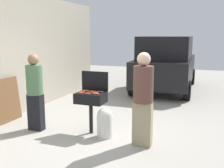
% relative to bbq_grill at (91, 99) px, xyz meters
% --- Properties ---
extents(ground_plane, '(24.00, 24.00, 0.00)m').
position_rel_bbq_grill_xyz_m(ground_plane, '(0.18, -0.01, -0.74)').
color(ground_plane, '#9E998E').
extents(house_wall_side, '(0.24, 8.00, 3.18)m').
position_rel_bbq_grill_xyz_m(house_wall_side, '(-2.48, 0.99, 0.85)').
color(house_wall_side, '#B2A893').
rests_on(house_wall_side, ground).
extents(bbq_grill, '(0.60, 0.44, 0.88)m').
position_rel_bbq_grill_xyz_m(bbq_grill, '(0.00, 0.00, 0.00)').
color(bbq_grill, black).
rests_on(bbq_grill, ground).
extents(grill_lid_open, '(0.60, 0.05, 0.42)m').
position_rel_bbq_grill_xyz_m(grill_lid_open, '(0.00, 0.22, 0.35)').
color(grill_lid_open, black).
rests_on(grill_lid_open, bbq_grill).
extents(hot_dog_0, '(0.13, 0.03, 0.03)m').
position_rel_bbq_grill_xyz_m(hot_dog_0, '(-0.16, 0.12, 0.15)').
color(hot_dog_0, '#C6593D').
rests_on(hot_dog_0, bbq_grill).
extents(hot_dog_1, '(0.13, 0.04, 0.03)m').
position_rel_bbq_grill_xyz_m(hot_dog_1, '(-0.17, 0.05, 0.15)').
color(hot_dog_1, '#C6593D').
rests_on(hot_dog_1, bbq_grill).
extents(hot_dog_2, '(0.13, 0.03, 0.03)m').
position_rel_bbq_grill_xyz_m(hot_dog_2, '(0.10, 0.01, 0.15)').
color(hot_dog_2, '#C6593D').
rests_on(hot_dog_2, bbq_grill).
extents(hot_dog_3, '(0.13, 0.03, 0.03)m').
position_rel_bbq_grill_xyz_m(hot_dog_3, '(0.00, -0.16, 0.15)').
color(hot_dog_3, '#C6593D').
rests_on(hot_dog_3, bbq_grill).
extents(hot_dog_4, '(0.13, 0.03, 0.03)m').
position_rel_bbq_grill_xyz_m(hot_dog_4, '(0.12, -0.06, 0.15)').
color(hot_dog_4, '#B74C33').
rests_on(hot_dog_4, bbq_grill).
extents(hot_dog_5, '(0.13, 0.03, 0.03)m').
position_rel_bbq_grill_xyz_m(hot_dog_5, '(-0.18, -0.04, 0.15)').
color(hot_dog_5, '#AD4228').
rests_on(hot_dog_5, bbq_grill).
extents(hot_dog_6, '(0.13, 0.04, 0.03)m').
position_rel_bbq_grill_xyz_m(hot_dog_6, '(-0.17, -0.16, 0.15)').
color(hot_dog_6, '#B74C33').
rests_on(hot_dog_6, bbq_grill).
extents(hot_dog_7, '(0.13, 0.04, 0.03)m').
position_rel_bbq_grill_xyz_m(hot_dog_7, '(0.03, -0.09, 0.15)').
color(hot_dog_7, '#AD4228').
rests_on(hot_dog_7, bbq_grill).
extents(hot_dog_8, '(0.13, 0.03, 0.03)m').
position_rel_bbq_grill_xyz_m(hot_dog_8, '(-0.17, -0.07, 0.15)').
color(hot_dog_8, '#C6593D').
rests_on(hot_dog_8, bbq_grill).
extents(hot_dog_9, '(0.13, 0.03, 0.03)m').
position_rel_bbq_grill_xyz_m(hot_dog_9, '(0.01, 0.10, 0.15)').
color(hot_dog_9, '#B74C33').
rests_on(hot_dog_9, bbq_grill).
extents(hot_dog_10, '(0.13, 0.04, 0.03)m').
position_rel_bbq_grill_xyz_m(hot_dog_10, '(0.18, 0.10, 0.15)').
color(hot_dog_10, '#B74C33').
rests_on(hot_dog_10, bbq_grill).
extents(hot_dog_11, '(0.13, 0.03, 0.03)m').
position_rel_bbq_grill_xyz_m(hot_dog_11, '(-0.15, -0.12, 0.15)').
color(hot_dog_11, '#AD4228').
rests_on(hot_dog_11, bbq_grill).
extents(hot_dog_12, '(0.13, 0.04, 0.03)m').
position_rel_bbq_grill_xyz_m(hot_dog_12, '(0.17, -0.12, 0.15)').
color(hot_dog_12, '#B74C33').
rests_on(hot_dog_12, bbq_grill).
extents(hot_dog_13, '(0.13, 0.04, 0.03)m').
position_rel_bbq_grill_xyz_m(hot_dog_13, '(-0.03, 0.05, 0.15)').
color(hot_dog_13, '#B74C33').
rests_on(hot_dog_13, bbq_grill).
extents(hot_dog_14, '(0.13, 0.03, 0.03)m').
position_rel_bbq_grill_xyz_m(hot_dog_14, '(0.16, -0.09, 0.15)').
color(hot_dog_14, '#C6593D').
rests_on(hot_dog_14, bbq_grill).
extents(propane_tank, '(0.32, 0.32, 0.62)m').
position_rel_bbq_grill_xyz_m(propane_tank, '(0.36, -0.11, -0.42)').
color(propane_tank, silver).
rests_on(propane_tank, ground).
extents(person_left, '(0.35, 0.35, 1.68)m').
position_rel_bbq_grill_xyz_m(person_left, '(-1.21, -0.25, 0.17)').
color(person_left, black).
rests_on(person_left, ground).
extents(person_right, '(0.37, 0.37, 1.77)m').
position_rel_bbq_grill_xyz_m(person_right, '(1.19, -0.27, 0.22)').
color(person_right, gray).
rests_on(person_right, ground).
extents(parked_minivan, '(2.13, 4.45, 2.02)m').
position_rel_bbq_grill_xyz_m(parked_minivan, '(0.69, 5.25, 0.28)').
color(parked_minivan, black).
rests_on(parked_minivan, ground).
extents(leaning_board, '(0.14, 0.90, 1.05)m').
position_rel_bbq_grill_xyz_m(leaning_board, '(-2.23, -0.03, -0.22)').
color(leaning_board, brown).
rests_on(leaning_board, ground).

